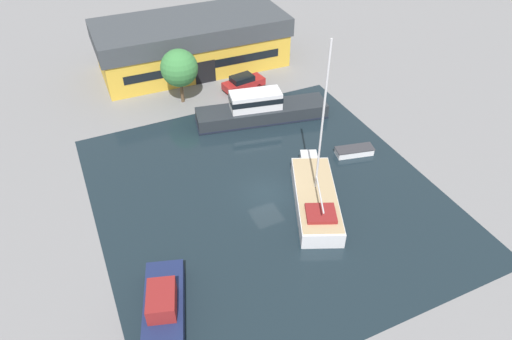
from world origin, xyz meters
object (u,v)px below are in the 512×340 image
at_px(sailboat_moored, 315,197).
at_px(small_dinghy, 354,151).
at_px(parked_car, 243,82).
at_px(motor_cruiser, 260,110).
at_px(quay_tree_near_building, 179,68).
at_px(cabin_boat, 164,305).
at_px(warehouse_building, 192,43).

relative_size(sailboat_moored, small_dinghy, 3.73).
bearing_deg(parked_car, motor_cruiser, -16.66).
xyz_separation_m(quay_tree_near_building, cabin_boat, (-9.00, -24.95, -3.11)).
relative_size(quay_tree_near_building, small_dinghy, 1.59).
distance_m(parked_car, motor_cruiser, 6.57).
distance_m(small_dinghy, cabin_boat, 22.58).
distance_m(warehouse_building, cabin_boat, 35.07).
bearing_deg(warehouse_building, parked_car, -66.31).
bearing_deg(sailboat_moored, parked_car, 106.83).
bearing_deg(small_dinghy, quay_tree_near_building, -131.40).
height_order(warehouse_building, quay_tree_near_building, quay_tree_near_building).
xyz_separation_m(parked_car, cabin_boat, (-16.09, -24.73, 0.02)).
bearing_deg(cabin_boat, parked_car, 74.22).
bearing_deg(quay_tree_near_building, parked_car, -1.79).
xyz_separation_m(warehouse_building, quay_tree_near_building, (-3.83, -7.62, 0.98)).
xyz_separation_m(parked_car, motor_cruiser, (-0.91, -6.50, 0.29)).
distance_m(warehouse_building, sailboat_moored, 27.82).
height_order(quay_tree_near_building, small_dinghy, quay_tree_near_building).
bearing_deg(quay_tree_near_building, small_dinghy, -53.61).
xyz_separation_m(warehouse_building, cabin_boat, (-12.83, -32.57, -2.13)).
relative_size(warehouse_building, motor_cruiser, 1.63).
relative_size(quay_tree_near_building, motor_cruiser, 0.43).
height_order(warehouse_building, small_dinghy, warehouse_building).
bearing_deg(cabin_boat, sailboat_moored, 36.55).
bearing_deg(cabin_boat, motor_cruiser, 67.50).
distance_m(parked_car, sailboat_moored, 19.99).
distance_m(warehouse_building, small_dinghy, 24.79).
bearing_deg(parked_car, cabin_boat, -41.70).
xyz_separation_m(parked_car, small_dinghy, (4.53, -15.54, -0.49)).
bearing_deg(sailboat_moored, small_dinghy, 55.91).
relative_size(parked_car, cabin_boat, 0.72).
distance_m(motor_cruiser, cabin_boat, 23.72).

